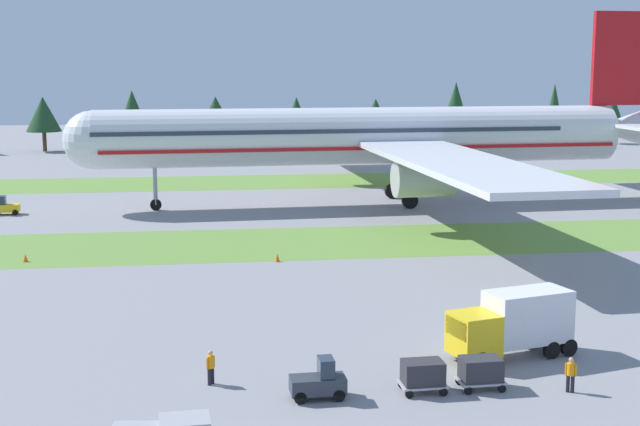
% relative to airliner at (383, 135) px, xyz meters
% --- Properties ---
extents(grass_strip_near, '(320.00, 14.43, 0.01)m').
position_rel_airliner_xyz_m(grass_strip_near, '(-16.65, -20.54, -7.62)').
color(grass_strip_near, olive).
rests_on(grass_strip_near, ground).
extents(grass_strip_far, '(320.00, 14.43, 0.01)m').
position_rel_airliner_xyz_m(grass_strip_far, '(-16.65, 20.32, -7.62)').
color(grass_strip_far, olive).
rests_on(grass_strip_far, ground).
extents(airliner, '(68.45, 83.81, 21.30)m').
position_rel_airliner_xyz_m(airliner, '(0.00, 0.00, 0.00)').
color(airliner, silver).
rests_on(airliner, ground).
extents(baggage_tug, '(2.64, 1.38, 1.97)m').
position_rel_airliner_xyz_m(baggage_tug, '(-14.88, -57.43, -6.81)').
color(baggage_tug, '#2D333D').
rests_on(baggage_tug, ground).
extents(cargo_dolly_lead, '(2.24, 1.57, 1.55)m').
position_rel_airliner_xyz_m(cargo_dolly_lead, '(-9.86, -57.28, -6.71)').
color(cargo_dolly_lead, '#A3A3A8').
rests_on(cargo_dolly_lead, ground).
extents(cargo_dolly_second, '(2.24, 1.57, 1.55)m').
position_rel_airliner_xyz_m(cargo_dolly_second, '(-6.96, -57.20, -6.71)').
color(cargo_dolly_second, '#A3A3A8').
rests_on(cargo_dolly_second, ground).
extents(catering_truck, '(7.31, 4.04, 3.58)m').
position_rel_airliner_xyz_m(catering_truck, '(-3.82, -52.87, -5.67)').
color(catering_truck, yellow).
rests_on(catering_truck, ground).
extents(pushback_tractor, '(2.65, 1.41, 1.97)m').
position_rel_airliner_xyz_m(pushback_tractor, '(-40.19, -1.77, -6.81)').
color(pushback_tractor, yellow).
rests_on(pushback_tractor, ground).
extents(ground_crew_marshaller, '(0.42, 0.43, 1.74)m').
position_rel_airliner_xyz_m(ground_crew_marshaller, '(-19.91, -54.88, -6.68)').
color(ground_crew_marshaller, black).
rests_on(ground_crew_marshaller, ground).
extents(ground_crew_loader, '(0.48, 0.36, 1.74)m').
position_rel_airliner_xyz_m(ground_crew_loader, '(-2.85, -58.26, -6.68)').
color(ground_crew_loader, black).
rests_on(ground_crew_loader, ground).
extents(taxiway_marker_0, '(0.44, 0.44, 0.64)m').
position_rel_airliner_xyz_m(taxiway_marker_0, '(-14.26, -27.84, -7.31)').
color(taxiway_marker_0, orange).
rests_on(taxiway_marker_0, ground).
extents(taxiway_marker_1, '(0.44, 0.44, 0.60)m').
position_rel_airliner_xyz_m(taxiway_marker_1, '(-34.05, -25.19, -7.33)').
color(taxiway_marker_1, orange).
rests_on(taxiway_marker_1, ground).
extents(distant_tree_line, '(156.79, 10.05, 11.97)m').
position_rel_airliner_xyz_m(distant_tree_line, '(-17.51, 65.17, -0.93)').
color(distant_tree_line, '#4C3823').
rests_on(distant_tree_line, ground).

